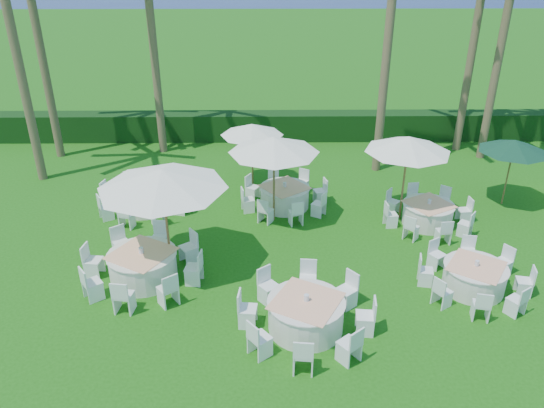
{
  "coord_description": "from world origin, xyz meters",
  "views": [
    {
      "loc": [
        -1.03,
        -10.8,
        8.25
      ],
      "look_at": [
        -0.86,
        2.88,
        1.3
      ],
      "focal_mm": 35.0,
      "sensor_mm": 36.0,
      "label": 1
    }
  ],
  "objects_px": {
    "umbrella_c": "(252,130)",
    "umbrella_green": "(514,146)",
    "banquet_table_b": "(306,314)",
    "banquet_table_f": "(428,213)",
    "umbrella_a": "(162,179)",
    "banquet_table_a": "(143,265)",
    "umbrella_d": "(408,144)",
    "banquet_table_c": "(474,277)",
    "banquet_table_e": "(285,196)",
    "umbrella_b": "(274,145)",
    "banquet_table_d": "(144,198)"
  },
  "relations": [
    {
      "from": "banquet_table_d",
      "to": "banquet_table_e",
      "type": "bearing_deg",
      "value": 1.48
    },
    {
      "from": "umbrella_b",
      "to": "umbrella_d",
      "type": "bearing_deg",
      "value": 0.93
    },
    {
      "from": "banquet_table_c",
      "to": "banquet_table_f",
      "type": "xyz_separation_m",
      "value": [
        -0.24,
        3.52,
        -0.0
      ]
    },
    {
      "from": "banquet_table_a",
      "to": "umbrella_d",
      "type": "relative_size",
      "value": 1.15
    },
    {
      "from": "banquet_table_e",
      "to": "banquet_table_a",
      "type": "bearing_deg",
      "value": -132.92
    },
    {
      "from": "umbrella_c",
      "to": "umbrella_d",
      "type": "xyz_separation_m",
      "value": [
        4.85,
        -2.64,
        0.42
      ]
    },
    {
      "from": "banquet_table_c",
      "to": "banquet_table_e",
      "type": "height_order",
      "value": "banquet_table_e"
    },
    {
      "from": "umbrella_d",
      "to": "umbrella_green",
      "type": "xyz_separation_m",
      "value": [
        3.75,
        0.96,
        -0.43
      ]
    },
    {
      "from": "banquet_table_f",
      "to": "umbrella_a",
      "type": "distance_m",
      "value": 8.49
    },
    {
      "from": "banquet_table_d",
      "to": "banquet_table_b",
      "type": "bearing_deg",
      "value": -50.96
    },
    {
      "from": "umbrella_c",
      "to": "banquet_table_d",
      "type": "bearing_deg",
      "value": -151.78
    },
    {
      "from": "banquet_table_e",
      "to": "banquet_table_f",
      "type": "xyz_separation_m",
      "value": [
        4.51,
        -1.25,
        -0.02
      ]
    },
    {
      "from": "banquet_table_a",
      "to": "banquet_table_d",
      "type": "bearing_deg",
      "value": 101.0
    },
    {
      "from": "banquet_table_a",
      "to": "banquet_table_c",
      "type": "distance_m",
      "value": 8.67
    },
    {
      "from": "banquet_table_f",
      "to": "banquet_table_b",
      "type": "bearing_deg",
      "value": -130.1
    },
    {
      "from": "umbrella_b",
      "to": "banquet_table_e",
      "type": "bearing_deg",
      "value": 67.3
    },
    {
      "from": "banquet_table_d",
      "to": "umbrella_d",
      "type": "distance_m",
      "value": 8.74
    },
    {
      "from": "banquet_table_a",
      "to": "umbrella_c",
      "type": "relative_size",
      "value": 1.37
    },
    {
      "from": "banquet_table_e",
      "to": "umbrella_a",
      "type": "distance_m",
      "value": 5.47
    },
    {
      "from": "banquet_table_e",
      "to": "umbrella_a",
      "type": "height_order",
      "value": "umbrella_a"
    },
    {
      "from": "banquet_table_f",
      "to": "umbrella_c",
      "type": "relative_size",
      "value": 1.21
    },
    {
      "from": "banquet_table_b",
      "to": "umbrella_green",
      "type": "distance_m",
      "value": 9.78
    },
    {
      "from": "banquet_table_d",
      "to": "banquet_table_e",
      "type": "height_order",
      "value": "banquet_table_d"
    },
    {
      "from": "banquet_table_b",
      "to": "umbrella_green",
      "type": "height_order",
      "value": "umbrella_green"
    },
    {
      "from": "banquet_table_d",
      "to": "umbrella_c",
      "type": "xyz_separation_m",
      "value": [
        3.59,
        1.93,
        1.74
      ]
    },
    {
      "from": "umbrella_d",
      "to": "umbrella_green",
      "type": "bearing_deg",
      "value": 14.39
    },
    {
      "from": "umbrella_green",
      "to": "banquet_table_e",
      "type": "bearing_deg",
      "value": -179.02
    },
    {
      "from": "banquet_table_e",
      "to": "banquet_table_c",
      "type": "bearing_deg",
      "value": -45.14
    },
    {
      "from": "umbrella_b",
      "to": "umbrella_green",
      "type": "relative_size",
      "value": 1.21
    },
    {
      "from": "umbrella_a",
      "to": "umbrella_c",
      "type": "relative_size",
      "value": 1.44
    },
    {
      "from": "banquet_table_a",
      "to": "banquet_table_b",
      "type": "relative_size",
      "value": 1.01
    },
    {
      "from": "umbrella_b",
      "to": "umbrella_green",
      "type": "height_order",
      "value": "umbrella_b"
    },
    {
      "from": "banquet_table_b",
      "to": "banquet_table_e",
      "type": "bearing_deg",
      "value": 92.59
    },
    {
      "from": "umbrella_b",
      "to": "umbrella_a",
      "type": "bearing_deg",
      "value": -135.78
    },
    {
      "from": "umbrella_c",
      "to": "umbrella_green",
      "type": "relative_size",
      "value": 1.01
    },
    {
      "from": "banquet_table_d",
      "to": "umbrella_a",
      "type": "relative_size",
      "value": 0.89
    },
    {
      "from": "banquet_table_d",
      "to": "umbrella_c",
      "type": "relative_size",
      "value": 1.28
    },
    {
      "from": "banquet_table_c",
      "to": "banquet_table_d",
      "type": "distance_m",
      "value": 10.53
    },
    {
      "from": "banquet_table_a",
      "to": "umbrella_c",
      "type": "bearing_deg",
      "value": 65.05
    },
    {
      "from": "banquet_table_b",
      "to": "banquet_table_f",
      "type": "distance_m",
      "value": 6.56
    },
    {
      "from": "banquet_table_d",
      "to": "umbrella_b",
      "type": "relative_size",
      "value": 1.06
    },
    {
      "from": "banquet_table_e",
      "to": "umbrella_c",
      "type": "bearing_deg",
      "value": 121.7
    },
    {
      "from": "umbrella_c",
      "to": "umbrella_green",
      "type": "xyz_separation_m",
      "value": [
        8.6,
        -1.68,
        -0.02
      ]
    },
    {
      "from": "banquet_table_c",
      "to": "umbrella_a",
      "type": "relative_size",
      "value": 0.84
    },
    {
      "from": "umbrella_d",
      "to": "banquet_table_c",
      "type": "bearing_deg",
      "value": -75.58
    },
    {
      "from": "banquet_table_d",
      "to": "umbrella_c",
      "type": "distance_m",
      "value": 4.43
    },
    {
      "from": "banquet_table_a",
      "to": "umbrella_green",
      "type": "distance_m",
      "value": 12.31
    },
    {
      "from": "banquet_table_d",
      "to": "umbrella_green",
      "type": "xyz_separation_m",
      "value": [
        12.19,
        0.25,
        1.72
      ]
    },
    {
      "from": "banquet_table_e",
      "to": "umbrella_b",
      "type": "relative_size",
      "value": 1.04
    },
    {
      "from": "banquet_table_e",
      "to": "umbrella_b",
      "type": "bearing_deg",
      "value": -112.7
    }
  ]
}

